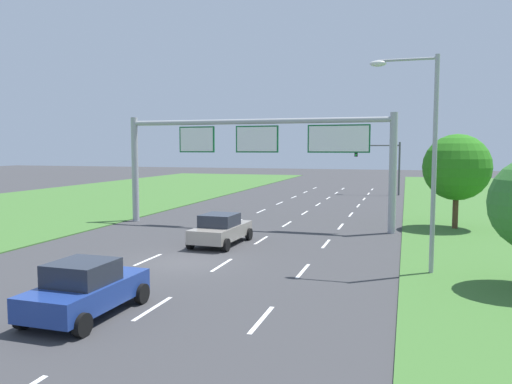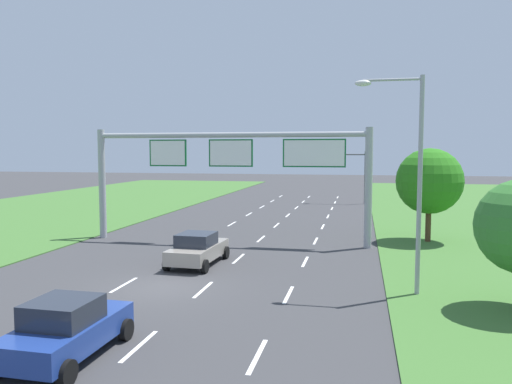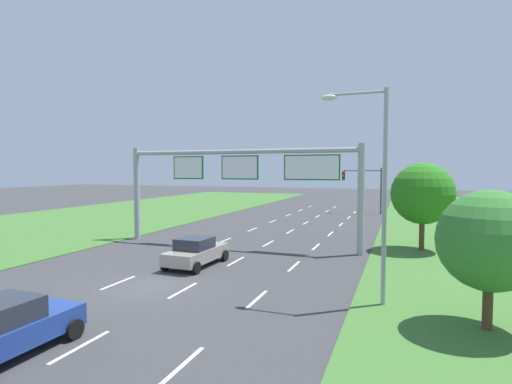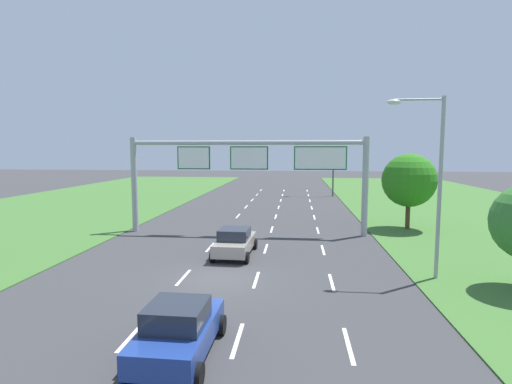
% 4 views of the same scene
% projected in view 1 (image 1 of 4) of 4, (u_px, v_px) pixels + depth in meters
% --- Properties ---
extents(ground_plane, '(200.00, 200.00, 0.00)m').
position_uv_depth(ground_plane, '(184.00, 262.00, 21.64)').
color(ground_plane, '#38383A').
extents(lane_dashes_inner_left, '(0.14, 62.40, 0.01)m').
position_uv_depth(lane_dashes_inner_left, '(236.00, 222.00, 33.59)').
color(lane_dashes_inner_left, white).
rests_on(lane_dashes_inner_left, ground_plane).
extents(lane_dashes_inner_right, '(0.14, 62.40, 0.01)m').
position_uv_depth(lane_dashes_inner_right, '(287.00, 224.00, 32.58)').
color(lane_dashes_inner_right, white).
rests_on(lane_dashes_inner_right, ground_plane).
extents(lane_dashes_slip, '(0.14, 62.40, 0.01)m').
position_uv_depth(lane_dashes_slip, '(341.00, 226.00, 31.57)').
color(lane_dashes_slip, white).
rests_on(lane_dashes_slip, ground_plane).
extents(car_near_red, '(2.26, 4.40, 1.60)m').
position_uv_depth(car_near_red, '(221.00, 229.00, 25.59)').
color(car_near_red, gray).
rests_on(car_near_red, ground_plane).
extents(car_lead_silver, '(2.20, 4.11, 1.66)m').
position_uv_depth(car_lead_silver, '(85.00, 289.00, 14.67)').
color(car_lead_silver, navy).
rests_on(car_lead_silver, ground_plane).
extents(sign_gantry, '(17.24, 0.44, 7.00)m').
position_uv_depth(sign_gantry, '(259.00, 148.00, 30.99)').
color(sign_gantry, '#9EA0A5').
rests_on(sign_gantry, ground_plane).
extents(traffic_light_mast, '(4.76, 0.49, 5.60)m').
position_uv_depth(traffic_light_mast, '(380.00, 159.00, 52.89)').
color(traffic_light_mast, '#47494F').
rests_on(traffic_light_mast, ground_plane).
extents(street_lamp, '(2.61, 0.32, 8.50)m').
position_uv_depth(street_lamp, '(424.00, 145.00, 19.29)').
color(street_lamp, '#9EA0A5').
rests_on(street_lamp, ground_plane).
extents(roadside_tree_mid, '(4.02, 4.02, 5.81)m').
position_uv_depth(roadside_tree_mid, '(457.00, 167.00, 30.18)').
color(roadside_tree_mid, '#513823').
rests_on(roadside_tree_mid, ground_plane).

